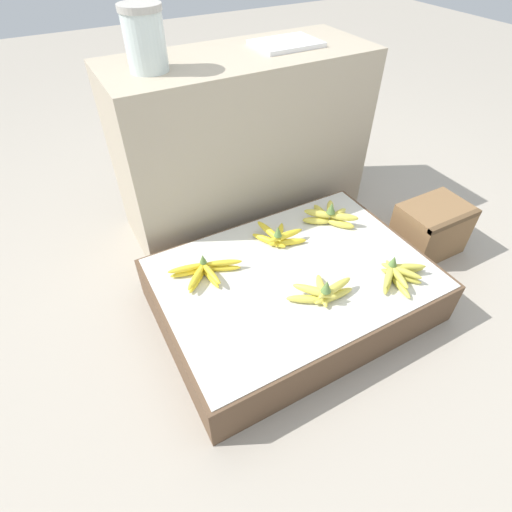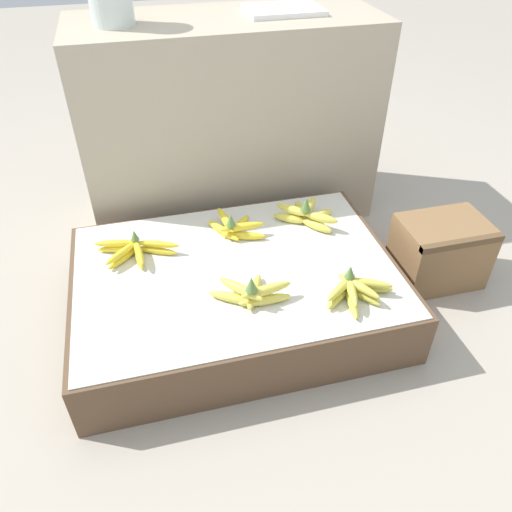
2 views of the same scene
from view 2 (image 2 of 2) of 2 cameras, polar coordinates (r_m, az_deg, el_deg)
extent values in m
plane|color=#A89E8E|center=(1.74, -2.21, -6.37)|extent=(10.00, 10.00, 0.00)
cube|color=brown|center=(1.68, -2.29, -4.06)|extent=(1.04, 0.74, 0.19)
cube|color=silver|center=(1.61, -2.38, -1.50)|extent=(1.01, 0.71, 0.00)
cube|color=tan|center=(2.08, -3.08, 14.96)|extent=(1.14, 0.46, 0.80)
cube|color=olive|center=(1.92, 20.23, 0.48)|extent=(0.30, 0.22, 0.24)
cube|color=brown|center=(1.80, 22.52, 1.34)|extent=(0.30, 0.02, 0.02)
ellipsoid|color=#DBCC4C|center=(1.48, 1.01, -5.03)|extent=(0.16, 0.04, 0.03)
ellipsoid|color=#DBCC4C|center=(1.51, -0.19, -4.10)|extent=(0.09, 0.16, 0.03)
ellipsoid|color=#DBCC4C|center=(1.49, -2.55, -4.82)|extent=(0.15, 0.11, 0.03)
ellipsoid|color=#DBCC4C|center=(1.47, 1.17, -3.89)|extent=(0.16, 0.06, 0.03)
ellipsoid|color=#DBCC4C|center=(1.47, -1.75, -3.78)|extent=(0.13, 0.14, 0.03)
cone|color=#5B7F3D|center=(1.43, -0.53, -3.22)|extent=(0.04, 0.04, 0.05)
ellipsoid|color=gold|center=(1.52, 9.64, -4.40)|extent=(0.13, 0.12, 0.03)
ellipsoid|color=gold|center=(1.51, 10.86, -5.04)|extent=(0.06, 0.15, 0.03)
ellipsoid|color=gold|center=(1.54, 11.71, -4.18)|extent=(0.10, 0.14, 0.03)
ellipsoid|color=gold|center=(1.56, 12.67, -3.59)|extent=(0.15, 0.08, 0.03)
ellipsoid|color=gold|center=(1.50, 9.76, -3.55)|extent=(0.14, 0.11, 0.03)
ellipsoid|color=gold|center=(1.51, 10.81, -3.66)|extent=(0.06, 0.15, 0.03)
ellipsoid|color=gold|center=(1.52, 11.65, -3.37)|extent=(0.10, 0.14, 0.03)
ellipsoid|color=gold|center=(1.53, 12.57, -3.01)|extent=(0.15, 0.09, 0.03)
cone|color=#5B7F3D|center=(1.51, 10.70, -1.76)|extent=(0.03, 0.03, 0.04)
ellipsoid|color=yellow|center=(1.73, -15.31, 0.81)|extent=(0.15, 0.05, 0.02)
ellipsoid|color=yellow|center=(1.69, -14.78, -0.12)|extent=(0.12, 0.12, 0.02)
ellipsoid|color=yellow|center=(1.69, -13.26, 0.04)|extent=(0.03, 0.15, 0.02)
ellipsoid|color=yellow|center=(1.70, -11.37, 0.63)|extent=(0.14, 0.08, 0.02)
ellipsoid|color=yellow|center=(1.72, -15.64, 1.42)|extent=(0.15, 0.05, 0.02)
ellipsoid|color=yellow|center=(1.68, -15.05, 0.38)|extent=(0.12, 0.12, 0.02)
ellipsoid|color=yellow|center=(1.67, -13.29, 0.54)|extent=(0.04, 0.15, 0.02)
ellipsoid|color=yellow|center=(1.69, -11.19, 1.34)|extent=(0.15, 0.08, 0.02)
cone|color=#5B7F3D|center=(1.69, -13.72, 2.33)|extent=(0.03, 0.03, 0.04)
ellipsoid|color=yellow|center=(1.73, -1.45, 2.35)|extent=(0.16, 0.08, 0.03)
ellipsoid|color=yellow|center=(1.77, -2.02, 3.38)|extent=(0.12, 0.14, 0.03)
ellipsoid|color=yellow|center=(1.76, -3.67, 2.92)|extent=(0.10, 0.15, 0.03)
ellipsoid|color=yellow|center=(1.72, -1.63, 3.34)|extent=(0.16, 0.03, 0.03)
ellipsoid|color=yellow|center=(1.76, -3.50, 4.14)|extent=(0.05, 0.16, 0.03)
cone|color=#5B7F3D|center=(1.70, -2.92, 4.15)|extent=(0.03, 0.03, 0.04)
ellipsoid|color=#DBCC4C|center=(1.79, 6.94, 3.46)|extent=(0.10, 0.11, 0.03)
ellipsoid|color=#DBCC4C|center=(1.84, 7.18, 4.61)|extent=(0.13, 0.07, 0.03)
ellipsoid|color=#DBCC4C|center=(1.86, 5.09, 5.22)|extent=(0.04, 0.12, 0.03)
ellipsoid|color=#DBCC4C|center=(1.82, 3.88, 4.34)|extent=(0.12, 0.09, 0.03)
ellipsoid|color=#DBCC4C|center=(1.77, 7.46, 4.36)|extent=(0.11, 0.10, 0.03)
ellipsoid|color=#DBCC4C|center=(1.83, 6.14, 5.65)|extent=(0.10, 0.12, 0.03)
ellipsoid|color=#DBCC4C|center=(1.81, 4.12, 5.33)|extent=(0.11, 0.11, 0.03)
cone|color=#5B7F3D|center=(1.77, 5.73, 5.94)|extent=(0.04, 0.04, 0.05)
cube|color=white|center=(2.01, 3.14, 26.27)|extent=(0.27, 0.20, 0.02)
camera|label=1|loc=(0.53, -73.62, 19.44)|focal=28.00mm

